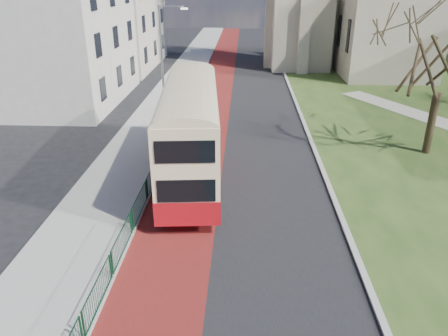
{
  "coord_description": "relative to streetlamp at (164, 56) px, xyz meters",
  "views": [
    {
      "loc": [
        1.63,
        -14.65,
        9.98
      ],
      "look_at": [
        0.79,
        3.44,
        2.0
      ],
      "focal_mm": 35.0,
      "sensor_mm": 36.0,
      "label": 1
    }
  ],
  "objects": [
    {
      "name": "bus_lane",
      "position": [
        3.15,
        2.0,
        -4.59
      ],
      "size": [
        3.4,
        120.0,
        0.01
      ],
      "primitive_type": "cube",
      "color": "#591414",
      "rests_on": "ground"
    },
    {
      "name": "bus",
      "position": [
        3.26,
        -11.38,
        -1.77
      ],
      "size": [
        3.74,
        12.01,
        4.94
      ],
      "rotation": [
        0.0,
        0.0,
        0.09
      ],
      "color": "#9F0E15",
      "rests_on": "ground"
    },
    {
      "name": "streetlamp",
      "position": [
        0.0,
        0.0,
        0.0
      ],
      "size": [
        2.13,
        0.18,
        8.0
      ],
      "color": "gray",
      "rests_on": "pavement_west"
    },
    {
      "name": "pedestrian_railing",
      "position": [
        1.4,
        -14.0,
        -4.04
      ],
      "size": [
        0.07,
        24.0,
        1.12
      ],
      "color": "#0D3A20",
      "rests_on": "ground"
    },
    {
      "name": "winter_tree_near",
      "position": [
        17.22,
        -7.16,
        2.07
      ],
      "size": [
        7.83,
        7.83,
        9.57
      ],
      "rotation": [
        0.0,
        0.0,
        -0.23
      ],
      "color": "#332819",
      "rests_on": "grass_green"
    },
    {
      "name": "ground",
      "position": [
        4.35,
        -18.0,
        -4.59
      ],
      "size": [
        160.0,
        160.0,
        0.0
      ],
      "primitive_type": "plane",
      "color": "black",
      "rests_on": "ground"
    },
    {
      "name": "pavement_west",
      "position": [
        -0.65,
        2.0,
        -4.53
      ],
      "size": [
        4.0,
        120.0,
        0.12
      ],
      "primitive_type": "cube",
      "color": "gray",
      "rests_on": "ground"
    },
    {
      "name": "road_carriageway",
      "position": [
        5.85,
        2.0,
        -4.59
      ],
      "size": [
        9.0,
        120.0,
        0.01
      ],
      "primitive_type": "cube",
      "color": "black",
      "rests_on": "ground"
    },
    {
      "name": "street_block_far",
      "position": [
        -9.65,
        20.0,
        1.17
      ],
      "size": [
        10.3,
        16.3,
        11.5
      ],
      "color": "beige",
      "rests_on": "ground"
    },
    {
      "name": "kerb_west",
      "position": [
        1.35,
        2.0,
        -4.53
      ],
      "size": [
        0.25,
        120.0,
        0.13
      ],
      "primitive_type": "cube",
      "color": "#999993",
      "rests_on": "ground"
    },
    {
      "name": "kerb_east",
      "position": [
        10.45,
        4.0,
        -4.53
      ],
      "size": [
        0.25,
        80.0,
        0.13
      ],
      "primitive_type": "cube",
      "color": "#999993",
      "rests_on": "ground"
    },
    {
      "name": "street_block_near",
      "position": [
        -9.65,
        4.0,
        1.92
      ],
      "size": [
        10.3,
        14.3,
        13.0
      ],
      "color": "#BDB7AA",
      "rests_on": "ground"
    }
  ]
}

